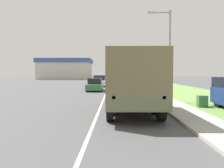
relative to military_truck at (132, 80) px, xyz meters
name	(u,v)px	position (x,y,z in m)	size (l,w,h in m)	color
ground_plane	(110,85)	(-1.77, 26.70, -1.72)	(180.00, 180.00, 0.00)	#4C4C4F
lane_centre_stripe	(110,85)	(-1.77, 26.70, -1.72)	(0.12, 120.00, 0.00)	silver
sidewalk_right	(135,84)	(2.73, 26.70, -1.66)	(1.80, 120.00, 0.12)	#ADAAA3
grass_strip_right	(160,85)	(7.13, 26.70, -1.71)	(7.00, 120.00, 0.02)	#6B9347
military_truck	(132,80)	(0.00, 0.00, 0.00)	(2.50, 7.46, 3.09)	#606647
car_nearest_ahead	(95,85)	(-3.19, 13.75, -1.06)	(1.72, 4.23, 1.47)	#336B3D
car_second_ahead	(100,81)	(-3.25, 22.42, -0.96)	(1.94, 4.80, 1.71)	silver
car_third_ahead	(103,80)	(-3.23, 31.79, -1.01)	(1.81, 4.83, 1.57)	#B7BABF
car_fourth_ahead	(119,78)	(0.40, 45.53, -1.06)	(1.88, 4.21, 1.46)	tan
lamp_post	(166,47)	(2.75, 3.91, 2.23)	(1.69, 0.24, 6.35)	gray
utility_box	(202,101)	(4.43, 1.65, -1.35)	(0.55, 0.45, 0.70)	#3D7042
building_distant	(66,69)	(-16.83, 59.38, 1.63)	(16.78, 11.23, 6.61)	beige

